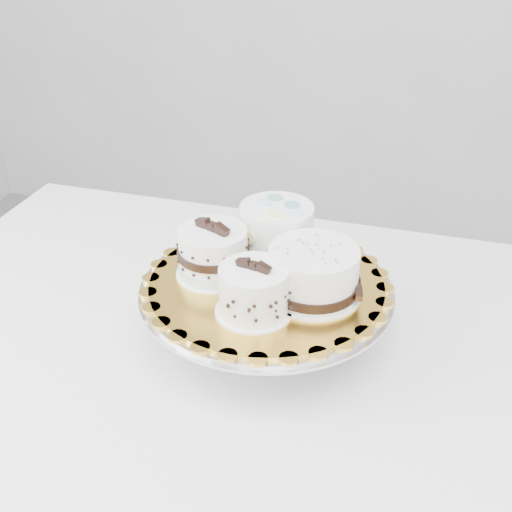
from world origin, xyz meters
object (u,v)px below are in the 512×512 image
(cake_banded, at_px, (213,254))
(cake_dots, at_px, (276,230))
(cake_stand, at_px, (266,302))
(cake_board, at_px, (266,283))
(table, at_px, (251,373))
(cake_ribbon, at_px, (314,274))
(cake_swirl, at_px, (254,292))

(cake_banded, distance_m, cake_dots, 0.11)
(cake_stand, distance_m, cake_banded, 0.11)
(cake_board, relative_size, cake_banded, 2.62)
(cake_stand, bearing_deg, cake_board, 0.00)
(cake_stand, height_order, cake_board, cake_board)
(table, xyz_separation_m, cake_board, (0.02, -0.00, 0.18))
(cake_ribbon, bearing_deg, cake_board, 157.51)
(cake_board, height_order, cake_ribbon, cake_ribbon)
(cake_banded, bearing_deg, cake_ribbon, 19.09)
(cake_ribbon, bearing_deg, cake_dots, 116.74)
(cake_banded, relative_size, cake_ribbon, 0.85)
(table, relative_size, cake_ribbon, 8.10)
(cake_dots, bearing_deg, cake_stand, -87.24)
(cake_board, distance_m, cake_swirl, 0.08)
(cake_dots, relative_size, cake_ribbon, 0.88)
(cake_swirl, bearing_deg, cake_ribbon, 56.09)
(cake_dots, bearing_deg, cake_banded, -134.22)
(table, bearing_deg, cake_dots, 76.45)
(cake_banded, bearing_deg, cake_dots, 70.87)
(cake_board, xyz_separation_m, cake_ribbon, (0.07, -0.01, 0.04))
(cake_stand, relative_size, cake_board, 1.09)
(cake_swirl, bearing_deg, cake_stand, 104.69)
(cake_board, xyz_separation_m, cake_swirl, (0.00, -0.07, 0.03))
(cake_board, height_order, cake_dots, cake_dots)
(cake_board, xyz_separation_m, cake_banded, (-0.08, -0.00, 0.04))
(cake_stand, xyz_separation_m, cake_dots, (-0.01, 0.08, 0.08))
(cake_dots, bearing_deg, table, -105.74)
(cake_dots, bearing_deg, cake_swirl, -88.51)
(cake_board, distance_m, cake_ribbon, 0.08)
(cake_swirl, relative_size, cake_dots, 0.81)
(table, bearing_deg, cake_ribbon, -9.39)
(cake_stand, distance_m, cake_board, 0.03)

